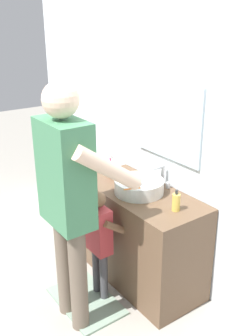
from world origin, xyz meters
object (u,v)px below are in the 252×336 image
at_px(toothbrush_cup, 112,171).
at_px(adult_parent, 69,189).
at_px(child_toddler, 100,236).
at_px(soap_bottle, 176,202).

xyz_separation_m(toothbrush_cup, adult_parent, (0.49, -0.68, 0.20)).
xyz_separation_m(child_toddler, adult_parent, (0.09, -0.29, 0.52)).
relative_size(toothbrush_cup, soap_bottle, 1.25).
height_order(soap_bottle, child_toddler, soap_bottle).
xyz_separation_m(soap_bottle, child_toddler, (-0.40, -0.41, -0.33)).
bearing_deg(soap_bottle, toothbrush_cup, -178.44).
bearing_deg(adult_parent, child_toddler, 107.01).
height_order(toothbrush_cup, child_toddler, toothbrush_cup).
height_order(toothbrush_cup, adult_parent, adult_parent).
xyz_separation_m(toothbrush_cup, child_toddler, (0.40, -0.39, -0.32)).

